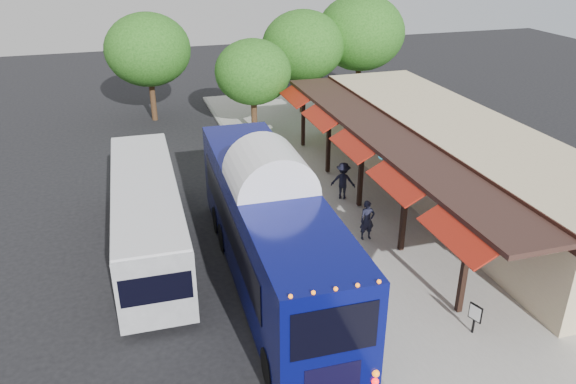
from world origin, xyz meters
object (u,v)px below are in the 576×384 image
object	(u,v)px
coach_bus	(270,226)
sign_board	(475,314)
city_bus	(147,213)
ped_d	(343,181)
ped_a	(367,220)
ped_b	(282,187)
ped_c	(291,163)

from	to	relation	value
coach_bus	sign_board	distance (m)	7.08
coach_bus	city_bus	size ratio (longest dim) A/B	1.18
sign_board	ped_d	bearing A→B (deg)	72.64
ped_a	ped_d	bearing A→B (deg)	84.88
ped_b	ped_c	bearing A→B (deg)	-114.80
ped_a	sign_board	bearing A→B (deg)	-81.00
ped_d	ped_b	bearing A→B (deg)	23.73
sign_board	city_bus	bearing A→B (deg)	119.26
ped_c	ped_d	distance (m)	3.20
ped_b	coach_bus	bearing A→B (deg)	70.32
ped_c	sign_board	distance (m)	12.92
city_bus	ped_a	xyz separation A→B (m)	(8.30, -1.84, -0.65)
city_bus	ped_a	bearing A→B (deg)	-11.45
city_bus	ped_c	world-z (taller)	city_bus
city_bus	ped_d	world-z (taller)	city_bus
ped_b	sign_board	distance (m)	10.75
ped_c	ped_d	size ratio (longest dim) A/B	0.97
ped_c	ped_d	bearing A→B (deg)	125.33
ped_b	ped_c	distance (m)	2.75
coach_bus	sign_board	size ratio (longest dim) A/B	12.61
coach_bus	ped_b	size ratio (longest dim) A/B	8.03
ped_a	sign_board	xyz separation A→B (m)	(0.74, -6.27, -0.13)
ped_a	ped_c	xyz separation A→B (m)	(-1.14, 6.51, 0.02)
ped_a	sign_board	distance (m)	6.32
ped_d	coach_bus	bearing A→B (deg)	76.85
sign_board	ped_b	bearing A→B (deg)	87.70
ped_b	ped_d	size ratio (longest dim) A/B	0.93
city_bus	ped_c	xyz separation A→B (m)	(7.16, 4.67, -0.62)
coach_bus	ped_a	world-z (taller)	coach_bus
ped_a	ped_b	world-z (taller)	ped_a
ped_c	sign_board	bearing A→B (deg)	103.13
ped_c	sign_board	xyz separation A→B (m)	(1.88, -12.79, -0.15)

